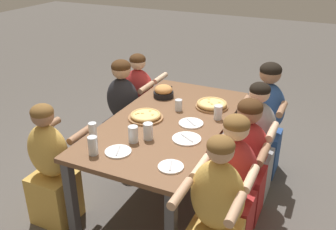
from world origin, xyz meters
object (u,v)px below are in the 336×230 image
(skillet_bowl, at_px, (164,92))
(diner_far_midright, at_px, (124,114))
(empty_plate_b, at_px, (187,139))
(drinking_glass_e, at_px, (178,106))
(diner_far_right, at_px, (139,104))
(drinking_glass_b, at_px, (148,132))
(pizza_board_second, at_px, (146,116))
(drinking_glass_c, at_px, (93,133))
(empty_plate_a, at_px, (191,123))
(diner_far_left, at_px, (52,171))
(empty_plate_c, at_px, (171,167))
(drinking_glass_a, at_px, (218,113))
(diner_near_midleft, at_px, (231,190))
(drinking_glass_f, at_px, (133,135))
(diner_near_right, at_px, (264,123))
(diner_near_midright, at_px, (254,146))
(empty_plate_d, at_px, (118,152))
(diner_near_center, at_px, (244,165))
(pizza_board_main, at_px, (212,105))
(diner_near_left, at_px, (216,219))

(skillet_bowl, relative_size, diner_far_midright, 0.26)
(empty_plate_b, height_order, drinking_glass_e, drinking_glass_e)
(diner_far_midright, distance_m, diner_far_right, 0.34)
(empty_plate_b, xyz_separation_m, drinking_glass_b, (-0.12, 0.28, 0.05))
(pizza_board_second, distance_m, skillet_bowl, 0.52)
(drinking_glass_b, bearing_deg, drinking_glass_c, 117.84)
(empty_plate_a, xyz_separation_m, diner_far_left, (-0.76, 0.91, -0.28))
(empty_plate_c, distance_m, drinking_glass_a, 0.88)
(skillet_bowl, relative_size, diner_near_midleft, 0.26)
(drinking_glass_f, xyz_separation_m, diner_far_left, (-0.28, 0.62, -0.34))
(drinking_glass_a, height_order, drinking_glass_f, drinking_glass_f)
(drinking_glass_f, height_order, diner_near_right, diner_near_right)
(diner_near_midleft, distance_m, diner_near_midright, 0.72)
(empty_plate_c, relative_size, drinking_glass_f, 1.38)
(empty_plate_d, bearing_deg, diner_far_left, 98.76)
(drinking_glass_e, distance_m, diner_near_center, 0.81)
(drinking_glass_f, height_order, diner_near_center, diner_near_center)
(empty_plate_b, xyz_separation_m, diner_far_left, (-0.49, 0.98, -0.28))
(pizza_board_main, height_order, diner_near_midleft, diner_near_midleft)
(drinking_glass_a, bearing_deg, diner_far_left, 131.05)
(drinking_glass_f, relative_size, diner_far_midright, 0.12)
(diner_far_right, bearing_deg, diner_far_midright, -90.00)
(empty_plate_c, relative_size, drinking_glass_e, 1.73)
(diner_near_left, height_order, diner_near_midright, diner_near_left)
(skillet_bowl, bearing_deg, empty_plate_b, -142.58)
(diner_far_midright, xyz_separation_m, diner_near_right, (0.35, -1.41, 0.03))
(empty_plate_a, bearing_deg, empty_plate_d, 154.67)
(drinking_glass_f, height_order, diner_near_left, diner_near_left)
(diner_near_center, bearing_deg, diner_far_left, 27.39)
(drinking_glass_e, bearing_deg, pizza_board_second, 146.48)
(diner_far_midright, bearing_deg, pizza_board_second, -41.39)
(empty_plate_a, height_order, drinking_glass_e, drinking_glass_e)
(drinking_glass_c, bearing_deg, empty_plate_a, -44.97)
(drinking_glass_c, xyz_separation_m, diner_near_midright, (0.89, -1.08, -0.32))
(drinking_glass_f, bearing_deg, diner_near_center, -60.31)
(pizza_board_second, bearing_deg, diner_far_right, 33.00)
(drinking_glass_c, xyz_separation_m, diner_far_right, (1.31, 0.32, -0.34))
(empty_plate_a, bearing_deg, diner_far_right, 51.88)
(diner_near_center, bearing_deg, diner_far_midright, -16.09)
(empty_plate_b, distance_m, diner_far_midright, 1.21)
(diner_near_left, xyz_separation_m, diner_far_left, (0.02, 1.41, -0.03))
(drinking_glass_e, distance_m, diner_near_midright, 0.77)
(pizza_board_main, xyz_separation_m, diner_far_left, (-1.16, 0.96, -0.31))
(empty_plate_b, bearing_deg, drinking_glass_b, 113.21)
(drinking_glass_b, relative_size, diner_near_midleft, 0.12)
(diner_near_left, height_order, diner_near_midleft, diner_near_left)
(empty_plate_a, distance_m, diner_far_left, 1.22)
(pizza_board_main, xyz_separation_m, diner_near_midright, (-0.11, -0.45, -0.29))
(diner_near_midleft, bearing_deg, diner_near_right, -90.00)
(skillet_bowl, xyz_separation_m, drinking_glass_b, (-0.83, -0.27, 0.00))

